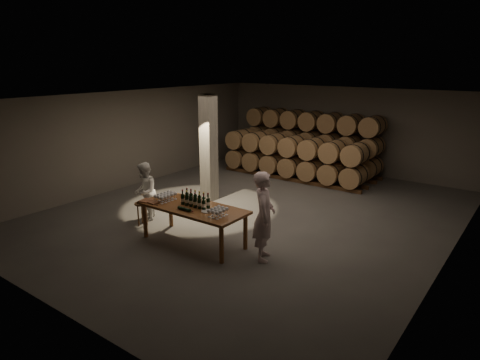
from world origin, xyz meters
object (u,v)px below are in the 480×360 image
Objects in this scene: plate at (207,211)px; person_man at (264,216)px; notebook_near at (153,202)px; tasting_table at (193,211)px; stool at (142,207)px; bottle_cluster at (195,201)px; person_woman at (145,192)px.

person_man is (1.29, 0.33, 0.07)m from plate.
person_man reaches higher than notebook_near.
tasting_table is at bearing 26.17° from notebook_near.
notebook_near reaches higher than stool.
notebook_near is at bearing -157.61° from tasting_table.
person_man reaches higher than bottle_cluster.
notebook_near reaches higher than tasting_table.
stool is at bearing 178.62° from tasting_table.
tasting_table is 1.33× the size of person_man.
person_woman is (-2.09, 0.32, -0.24)m from bottle_cluster.
bottle_cluster is 0.47× the size of person_woman.
bottle_cluster is 0.38× the size of person_man.
tasting_table is 4.29× the size of stool.
stool is at bearing -3.64° from person_woman.
stool is at bearing 177.29° from plate.
person_man is at bearing 17.20° from notebook_near.
notebook_near is at bearing 18.43° from person_woman.
stool is (-0.92, 0.42, -0.42)m from notebook_near.
person_man reaches higher than tasting_table.
notebook_near is (-0.91, -0.38, 0.12)m from tasting_table.
notebook_near is 1.37m from person_woman.
stool is (-2.32, 0.11, -0.41)m from plate.
notebook_near is 0.13× the size of person_man.
bottle_cluster reaches higher than tasting_table.
bottle_cluster is at bearing 42.75° from person_woman.
plate is 0.14× the size of person_man.
person_man is 1.24× the size of person_woman.
tasting_table is at bearing 172.34° from plate.
bottle_cluster is at bearing 27.90° from notebook_near.
person_woman is (-2.55, 0.43, -0.12)m from plate.
person_woman is (-3.83, 0.10, -0.19)m from person_man.
bottle_cluster is 1.04m from notebook_near.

